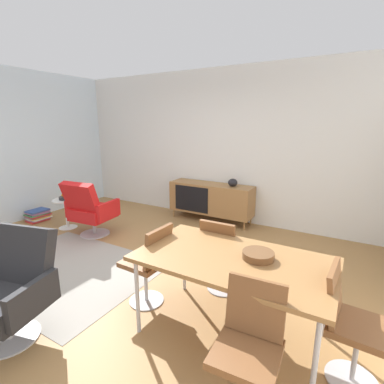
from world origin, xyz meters
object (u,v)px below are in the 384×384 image
dining_chair_front_right (249,345)px  sideboard (211,198)px  armchair_black_shell (9,287)px  vase_cobalt (233,183)px  fruit_bowl (65,197)px  dining_table (233,262)px  wooden_bowl_on_table (258,255)px  side_table_round (66,210)px  magazine_stack (38,215)px  dining_chair_far_end (350,322)px  dining_chair_back_left (222,252)px  lounge_chair_red (90,209)px  dining_chair_near_window (150,262)px

dining_chair_front_right → sideboard: bearing=120.3°
armchair_black_shell → dining_chair_front_right: bearing=11.4°
vase_cobalt → fruit_bowl: 2.97m
dining_table → fruit_bowl: size_ratio=8.00×
sideboard → fruit_bowl: bearing=-141.5°
wooden_bowl_on_table → side_table_round: 3.88m
side_table_round → magazine_stack: (-0.80, -0.06, -0.21)m
dining_chair_far_end → dining_chair_back_left: (-1.24, 0.55, 0.00)m
dining_table → side_table_round: 3.71m
lounge_chair_red → side_table_round: lounge_chair_red is taller
dining_chair_near_window → magazine_stack: bearing=164.8°
dining_chair_front_right → lounge_chair_red: 3.56m
sideboard → dining_chair_near_window: bearing=-76.6°
dining_chair_near_window → dining_chair_front_right: (1.24, -0.56, 0.00)m
armchair_black_shell → magazine_stack: 3.33m
wooden_bowl_on_table → armchair_black_shell: size_ratio=0.27×
lounge_chair_red → armchair_black_shell: (1.23, -1.91, 0.00)m
sideboard → vase_cobalt: bearing=0.2°
dining_chair_near_window → dining_chair_far_end: 1.78m
dining_chair_back_left → dining_chair_near_window: bearing=-133.9°
dining_chair_front_right → dining_chair_back_left: bearing=121.9°
dining_chair_far_end → dining_chair_back_left: 1.36m
wooden_bowl_on_table → dining_chair_far_end: size_ratio=0.30×
dining_chair_near_window → side_table_round: 2.85m
lounge_chair_red → magazine_stack: 1.52m
wooden_bowl_on_table → dining_chair_back_left: size_ratio=0.30×
dining_chair_front_right → wooden_bowl_on_table: bearing=104.0°
dining_chair_back_left → dining_chair_front_right: (0.70, -1.12, 0.00)m
fruit_bowl → dining_table: bearing=-15.6°
armchair_black_shell → dining_table: bearing=30.3°
wooden_bowl_on_table → fruit_bowl: size_ratio=1.30×
sideboard → dining_chair_near_window: (0.62, -2.62, 0.03)m
sideboard → lounge_chair_red: lounge_chair_red is taller
dining_chair_far_end → dining_chair_front_right: bearing=-134.0°
dining_table → side_table_round: dining_table is taller
fruit_bowl → dining_chair_back_left: bearing=-7.7°
sideboard → wooden_bowl_on_table: wooden_bowl_on_table is taller
dining_chair_far_end → dining_chair_back_left: same height
dining_chair_far_end → dining_chair_back_left: bearing=155.9°
dining_chair_back_left → dining_chair_front_right: size_ratio=1.00×
dining_chair_far_end → armchair_black_shell: bearing=-159.1°
dining_chair_front_right → lounge_chair_red: (-3.22, 1.51, -0.00)m
vase_cobalt → magazine_stack: (-3.28, -1.68, -0.68)m
dining_chair_far_end → side_table_round: 4.56m
sideboard → fruit_bowl: size_ratio=8.00×
wooden_bowl_on_table → armchair_black_shell: bearing=-150.3°
fruit_bowl → wooden_bowl_on_table: bearing=-13.7°
vase_cobalt → lounge_chair_red: size_ratio=0.18×
dining_chair_back_left → magazine_stack: (-4.01, 0.38, -0.36)m
vase_cobalt → wooden_bowl_on_table: vase_cobalt is taller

